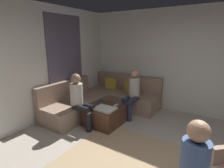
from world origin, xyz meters
TOP-DOWN VIEW (x-y plane):
  - wall_back at (0.00, 2.94)m, footprint 6.00×0.12m
  - wall_left at (-2.94, 0.00)m, footprint 0.12×6.00m
  - curtain_panel at (-2.84, 1.30)m, footprint 0.06×1.10m
  - sectional_couch at (-2.08, 1.88)m, footprint 2.10×2.55m
  - ottoman at (-1.55, 1.17)m, footprint 0.76×0.76m
  - folded_blanket at (-1.45, 1.05)m, footprint 0.44×0.36m
  - coffee_mug at (-1.77, 1.35)m, footprint 0.08×0.08m
  - game_remote at (-1.37, 1.39)m, footprint 0.05×0.15m
  - person_on_couch_back at (-1.22, 1.93)m, footprint 0.30×0.60m
  - person_on_couch_side at (-1.93, 0.80)m, footprint 0.60×0.30m
  - person_on_armchair at (0.59, -0.10)m, footprint 0.56×0.53m

SIDE VIEW (x-z plane):
  - ottoman at x=-1.55m, z-range 0.00..0.42m
  - sectional_couch at x=-2.08m, z-range -0.15..0.72m
  - game_remote at x=-1.37m, z-range 0.42..0.44m
  - folded_blanket at x=-1.45m, z-range 0.42..0.46m
  - coffee_mug at x=-1.77m, z-range 0.42..0.52m
  - person_on_armchair at x=0.59m, z-range 0.05..1.23m
  - person_on_couch_back at x=-1.22m, z-range 0.06..1.26m
  - person_on_couch_side at x=-1.93m, z-range 0.06..1.26m
  - curtain_panel at x=-2.84m, z-range 0.00..2.50m
  - wall_back at x=0.00m, z-range 0.00..2.70m
  - wall_left at x=-2.94m, z-range 0.00..2.70m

